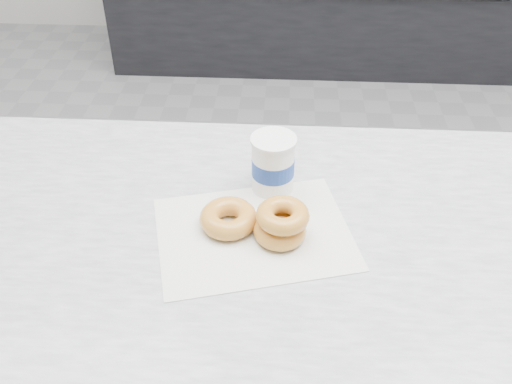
# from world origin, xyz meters

# --- Properties ---
(ground) EXTENTS (5.00, 5.00, 0.00)m
(ground) POSITION_xyz_m (0.00, 0.00, 0.00)
(ground) COLOR gray
(ground) RESTS_ON ground
(wax_paper) EXTENTS (0.40, 0.34, 0.00)m
(wax_paper) POSITION_xyz_m (-0.21, -0.59, 0.90)
(wax_paper) COLOR silver
(wax_paper) RESTS_ON counter
(donut_single) EXTENTS (0.14, 0.14, 0.04)m
(donut_single) POSITION_xyz_m (-0.26, -0.57, 0.92)
(donut_single) COLOR gold
(donut_single) RESTS_ON wax_paper
(donut_stack) EXTENTS (0.13, 0.13, 0.06)m
(donut_stack) POSITION_xyz_m (-0.16, -0.60, 0.93)
(donut_stack) COLOR gold
(donut_stack) RESTS_ON wax_paper
(coffee_cup) EXTENTS (0.09, 0.09, 0.12)m
(coffee_cup) POSITION_xyz_m (-0.18, -0.45, 0.96)
(coffee_cup) COLOR white
(coffee_cup) RESTS_ON counter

